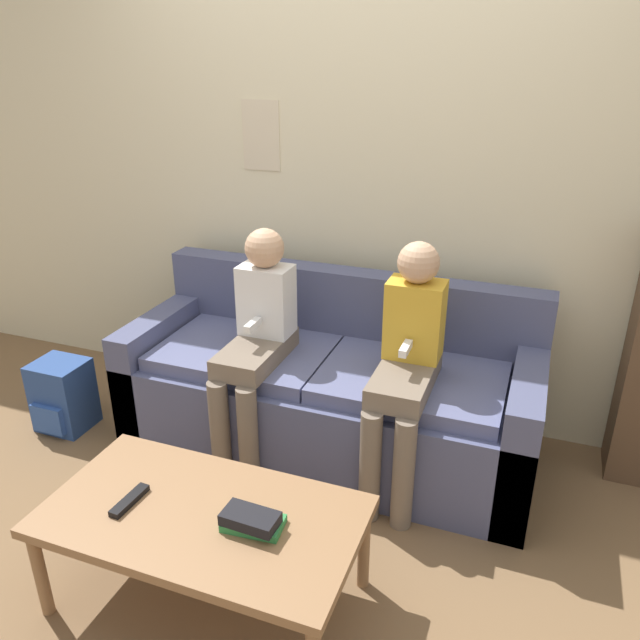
{
  "coord_description": "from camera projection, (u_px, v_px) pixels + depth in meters",
  "views": [
    {
      "loc": [
        0.89,
        -1.99,
        1.84
      ],
      "look_at": [
        0.0,
        0.36,
        0.74
      ],
      "focal_mm": 35.0,
      "sensor_mm": 36.0,
      "label": 1
    }
  ],
  "objects": [
    {
      "name": "ground_plane",
      "position": [
        291.0,
        505.0,
        2.73
      ],
      "size": [
        10.0,
        10.0,
        0.0
      ],
      "primitive_type": "plane",
      "color": "brown"
    },
    {
      "name": "wall_back",
      "position": [
        364.0,
        168.0,
        3.04
      ],
      "size": [
        8.0,
        0.06,
        2.6
      ],
      "color": "beige",
      "rests_on": "ground_plane"
    },
    {
      "name": "couch",
      "position": [
        330.0,
        393.0,
        3.03
      ],
      "size": [
        1.94,
        0.76,
        0.83
      ],
      "color": "#4C5175",
      "rests_on": "ground_plane"
    },
    {
      "name": "coffee_table",
      "position": [
        203.0,
        521.0,
        2.13
      ],
      "size": [
        1.09,
        0.59,
        0.39
      ],
      "color": "#8E6642",
      "rests_on": "ground_plane"
    },
    {
      "name": "person_left",
      "position": [
        256.0,
        336.0,
        2.83
      ],
      "size": [
        0.24,
        0.53,
        1.1
      ],
      "color": "#756656",
      "rests_on": "ground_plane"
    },
    {
      "name": "person_right",
      "position": [
        406.0,
        360.0,
        2.61
      ],
      "size": [
        0.24,
        0.53,
        1.12
      ],
      "color": "#756656",
      "rests_on": "ground_plane"
    },
    {
      "name": "tv_remote",
      "position": [
        130.0,
        500.0,
        2.15
      ],
      "size": [
        0.05,
        0.17,
        0.02
      ],
      "rotation": [
        0.0,
        0.0,
        -0.05
      ],
      "color": "black",
      "rests_on": "coffee_table"
    },
    {
      "name": "book_stack",
      "position": [
        252.0,
        521.0,
        2.03
      ],
      "size": [
        0.21,
        0.13,
        0.07
      ],
      "color": "#2D8442",
      "rests_on": "coffee_table"
    },
    {
      "name": "backpack",
      "position": [
        63.0,
        396.0,
        3.23
      ],
      "size": [
        0.26,
        0.26,
        0.37
      ],
      "color": "#284789",
      "rests_on": "ground_plane"
    }
  ]
}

